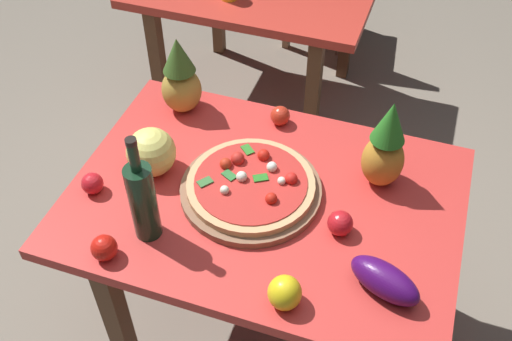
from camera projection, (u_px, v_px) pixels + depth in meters
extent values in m
plane|color=gray|center=(263.00, 324.00, 2.33)|extent=(10.00, 10.00, 0.00)
cube|color=brown|center=(121.00, 330.00, 1.92)|extent=(0.06, 0.06, 0.70)
cube|color=brown|center=(206.00, 176.00, 2.40)|extent=(0.06, 0.06, 0.70)
cube|color=brown|center=(386.00, 221.00, 2.24)|extent=(0.06, 0.06, 0.70)
cube|color=red|center=(265.00, 201.00, 1.81)|extent=(1.17, 0.83, 0.04)
cube|color=brown|center=(160.00, 74.00, 2.88)|extent=(0.06, 0.06, 0.70)
cube|color=brown|center=(312.00, 107.00, 2.71)|extent=(0.06, 0.06, 0.70)
cube|color=brown|center=(348.00, 21.00, 3.22)|extent=(0.06, 0.06, 0.70)
cube|color=brown|center=(343.00, 24.00, 3.47)|extent=(0.04, 0.04, 0.41)
cube|color=brown|center=(287.00, 17.00, 3.52)|extent=(0.04, 0.04, 0.41)
cylinder|color=brown|center=(251.00, 190.00, 1.80)|extent=(0.43, 0.43, 0.02)
cylinder|color=tan|center=(251.00, 185.00, 1.78)|extent=(0.39, 0.39, 0.02)
cylinder|color=red|center=(251.00, 182.00, 1.77)|extent=(0.34, 0.34, 0.00)
sphere|color=red|center=(238.00, 159.00, 1.83)|extent=(0.04, 0.04, 0.04)
sphere|color=red|center=(264.00, 155.00, 1.84)|extent=(0.04, 0.04, 0.04)
sphere|color=red|center=(271.00, 199.00, 1.71)|extent=(0.04, 0.04, 0.04)
sphere|color=red|center=(291.00, 179.00, 1.77)|extent=(0.04, 0.04, 0.04)
sphere|color=red|center=(226.00, 164.00, 1.81)|extent=(0.04, 0.04, 0.04)
cube|color=#397137|center=(205.00, 182.00, 1.77)|extent=(0.05, 0.05, 0.00)
cube|color=#2D7234|center=(229.00, 175.00, 1.79)|extent=(0.05, 0.05, 0.00)
cube|color=#317F29|center=(248.00, 150.00, 1.86)|extent=(0.05, 0.05, 0.00)
cube|color=#297B23|center=(261.00, 178.00, 1.78)|extent=(0.05, 0.05, 0.00)
sphere|color=white|center=(270.00, 167.00, 1.80)|extent=(0.03, 0.03, 0.03)
sphere|color=white|center=(293.00, 178.00, 1.77)|extent=(0.03, 0.03, 0.03)
sphere|color=white|center=(241.00, 177.00, 1.77)|extent=(0.03, 0.03, 0.03)
sphere|color=white|center=(282.00, 181.00, 1.76)|extent=(0.03, 0.03, 0.03)
sphere|color=white|center=(225.00, 190.00, 1.74)|extent=(0.03, 0.03, 0.03)
cylinder|color=#15321E|center=(143.00, 203.00, 1.61)|extent=(0.08, 0.08, 0.25)
cylinder|color=#15321E|center=(134.00, 157.00, 1.49)|extent=(0.03, 0.03, 0.09)
cylinder|color=black|center=(131.00, 142.00, 1.45)|extent=(0.03, 0.03, 0.02)
ellipsoid|color=#B19039|center=(182.00, 90.00, 2.03)|extent=(0.14, 0.14, 0.16)
cone|color=#396023|center=(178.00, 55.00, 1.93)|extent=(0.11, 0.11, 0.12)
ellipsoid|color=#BF842B|center=(383.00, 161.00, 1.78)|extent=(0.13, 0.13, 0.17)
cone|color=#267622|center=(391.00, 122.00, 1.67)|extent=(0.10, 0.10, 0.13)
sphere|color=#E7DF6E|center=(151.00, 152.00, 1.82)|extent=(0.15, 0.15, 0.15)
ellipsoid|color=yellow|center=(285.00, 293.00, 1.51)|extent=(0.09, 0.09, 0.10)
ellipsoid|color=#3F0D55|center=(385.00, 280.00, 1.53)|extent=(0.22, 0.16, 0.09)
sphere|color=red|center=(104.00, 248.00, 1.62)|extent=(0.07, 0.07, 0.07)
sphere|color=red|center=(280.00, 116.00, 2.01)|extent=(0.07, 0.07, 0.07)
sphere|color=red|center=(92.00, 183.00, 1.79)|extent=(0.07, 0.07, 0.07)
sphere|color=red|center=(340.00, 223.00, 1.68)|extent=(0.07, 0.07, 0.07)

